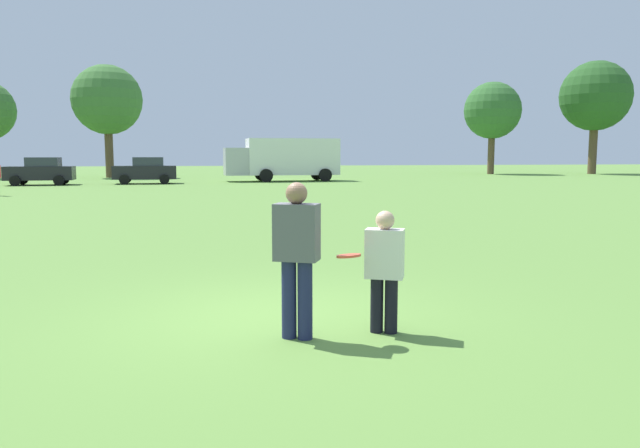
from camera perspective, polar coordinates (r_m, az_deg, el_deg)
name	(u,v)px	position (r m, az deg, el deg)	size (l,w,h in m)	color
ground_plane	(273,316)	(7.75, -4.46, -8.74)	(192.53, 192.53, 0.00)	#608C3D
player_thrower	(297,251)	(6.64, -2.22, -2.60)	(0.55, 0.45, 1.75)	#1E234C
player_defender	(384,265)	(6.92, 6.13, -3.92)	(0.49, 0.40, 1.42)	black
frisbee	(349,256)	(6.58, 2.74, -3.03)	(0.27, 0.27, 0.07)	#E54C33
traffic_cone	(306,224)	(15.71, -1.34, 0.00)	(0.32, 0.32, 0.48)	#D8590C
parked_car_mid_left	(41,171)	(43.74, -24.96, 4.58)	(4.29, 2.39, 1.82)	black
parked_car_center	(146,170)	(43.17, -16.20, 4.92)	(4.29, 2.39, 1.82)	black
box_truck	(284,158)	(45.46, -3.41, 6.29)	(8.61, 3.30, 3.18)	white
tree_west_maple	(107,100)	(55.44, -19.54, 11.01)	(5.91, 5.91, 9.60)	brown
tree_center_elm	(492,111)	(63.70, 16.04, 10.28)	(5.67, 5.67, 9.21)	brown
tree_east_birch	(596,96)	(67.76, 24.67, 10.94)	(6.97, 6.97, 11.32)	brown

